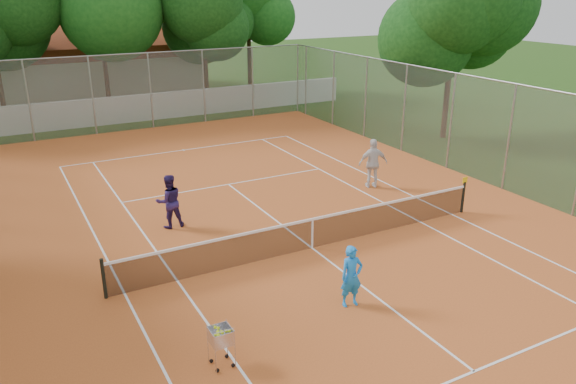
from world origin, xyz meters
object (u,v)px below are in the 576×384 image
player_near (351,276)px  tennis_net (312,233)px  ball_hopper (221,346)px  clubhouse (75,64)px  player_far_right (373,163)px  player_far_left (169,201)px

player_near → tennis_net: bearing=82.9°
ball_hopper → clubhouse: bearing=88.9°
player_far_right → player_far_left: bearing=20.2°
player_near → player_far_left: bearing=116.8°
player_near → ball_hopper: bearing=-162.5°
tennis_net → player_near: player_near is taller
clubhouse → player_far_left: 25.57m
player_far_right → clubhouse: bearing=-55.2°
player_far_left → ball_hopper: 7.41m
tennis_net → player_far_right: player_far_right is taller
clubhouse → player_far_left: bearing=-92.7°
clubhouse → ball_hopper: bearing=-94.2°
tennis_net → clubhouse: (-2.00, 29.00, 1.69)m
tennis_net → clubhouse: bearing=93.9°
player_far_left → ball_hopper: size_ratio=1.85×
tennis_net → player_far_left: (-3.19, 3.50, 0.39)m
player_near → player_far_left: 7.05m
tennis_net → player_far_left: 4.75m
ball_hopper → tennis_net: bearing=44.1°
player_far_left → tennis_net: bearing=133.3°
player_near → player_far_left: player_far_left is taller
ball_hopper → player_near: bearing=13.9°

